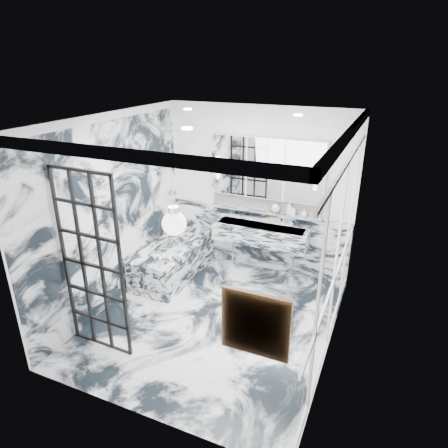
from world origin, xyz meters
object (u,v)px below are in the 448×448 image
at_px(mirror_cabinet, 266,168).
at_px(crittall_door, 92,265).
at_px(trough_sink, 261,234).
at_px(bathtub, 173,260).

bearing_deg(mirror_cabinet, crittall_door, -114.15).
bearing_deg(mirror_cabinet, trough_sink, -90.00).
xyz_separation_m(trough_sink, bathtub, (-1.33, -0.66, -0.45)).
height_order(crittall_door, bathtub, crittall_door).
height_order(crittall_door, mirror_cabinet, crittall_door).
relative_size(trough_sink, bathtub, 0.97).
bearing_deg(mirror_cabinet, bathtub, -147.94).
distance_m(crittall_door, bathtub, 2.15).
bearing_deg(crittall_door, mirror_cabinet, 67.64).
xyz_separation_m(crittall_door, mirror_cabinet, (1.25, 2.79, 0.65)).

